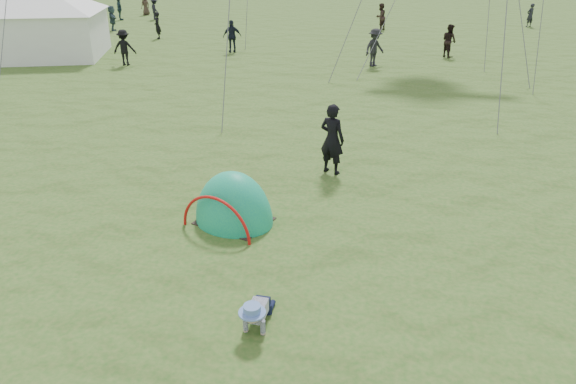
% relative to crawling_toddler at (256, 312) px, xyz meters
% --- Properties ---
extents(ground, '(140.00, 140.00, 0.00)m').
position_rel_crawling_toddler_xyz_m(ground, '(0.46, 0.33, -0.27)').
color(ground, '#29581B').
extents(crawling_toddler, '(0.52, 0.72, 0.54)m').
position_rel_crawling_toddler_xyz_m(crawling_toddler, '(0.00, 0.00, 0.00)').
color(crawling_toddler, black).
rests_on(crawling_toddler, ground).
extents(popup_tent, '(2.00, 1.82, 2.12)m').
position_rel_crawling_toddler_xyz_m(popup_tent, '(-1.20, 3.04, -0.27)').
color(popup_tent, '#10897B').
rests_on(popup_tent, ground).
extents(standing_adult, '(0.74, 0.63, 1.72)m').
position_rel_crawling_toddler_xyz_m(standing_adult, '(0.45, 5.90, 0.59)').
color(standing_adult, black).
rests_on(standing_adult, ground).
extents(event_marquee, '(7.07, 7.07, 3.83)m').
position_rel_crawling_toddler_xyz_m(event_marquee, '(-15.43, 18.68, 1.65)').
color(event_marquee, white).
rests_on(event_marquee, ground).
extents(crowd_person_0, '(0.73, 0.68, 1.67)m').
position_rel_crawling_toddler_xyz_m(crowd_person_0, '(-18.71, 25.17, 0.57)').
color(crowd_person_0, black).
rests_on(crowd_person_0, ground).
extents(crowd_person_2, '(0.74, 1.05, 1.65)m').
position_rel_crawling_toddler_xyz_m(crowd_person_2, '(-19.13, 33.67, 0.56)').
color(crowd_person_2, '#1F343C').
rests_on(crowd_person_2, ground).
extents(crowd_person_3, '(1.22, 1.25, 1.72)m').
position_rel_crawling_toddler_xyz_m(crowd_person_3, '(1.07, 19.12, 0.59)').
color(crowd_person_3, black).
rests_on(crowd_person_3, ground).
extents(crowd_person_4, '(0.83, 0.94, 1.62)m').
position_rel_crawling_toddler_xyz_m(crowd_person_4, '(-18.71, 37.46, 0.54)').
color(crowd_person_4, '#392B22').
rests_on(crowd_person_4, ground).
extents(crowd_person_6, '(0.69, 0.64, 1.59)m').
position_rel_crawling_toddler_xyz_m(crowd_person_6, '(11.61, 35.30, 0.53)').
color(crowd_person_6, black).
rests_on(crowd_person_6, ground).
extents(crowd_person_7, '(0.95, 1.00, 1.62)m').
position_rel_crawling_toddler_xyz_m(crowd_person_7, '(4.73, 22.20, 0.54)').
color(crowd_person_7, black).
rests_on(crowd_person_7, ground).
extents(crowd_person_9, '(1.13, 0.75, 1.64)m').
position_rel_crawling_toddler_xyz_m(crowd_person_9, '(-10.55, 17.25, 0.55)').
color(crowd_person_9, black).
rests_on(crowd_person_9, ground).
extents(crowd_person_10, '(0.85, 0.62, 1.59)m').
position_rel_crawling_toddler_xyz_m(crowd_person_10, '(-13.89, 18.69, 0.52)').
color(crowd_person_10, '#412C29').
rests_on(crowd_person_10, ground).
extents(crowd_person_11, '(1.18, 1.54, 1.63)m').
position_rel_crawling_toddler_xyz_m(crowd_person_11, '(-16.85, 28.13, 0.54)').
color(crowd_person_11, '#2E414A').
rests_on(crowd_person_11, ground).
extents(crowd_person_12, '(0.63, 0.69, 1.58)m').
position_rel_crawling_toddler_xyz_m(crowd_person_12, '(-12.33, 25.22, 0.52)').
color(crowd_person_12, black).
rests_on(crowd_person_12, ground).
extents(crowd_person_13, '(1.03, 1.08, 1.75)m').
position_rel_crawling_toddler_xyz_m(crowd_person_13, '(1.10, 31.65, 0.61)').
color(crowd_person_13, '#2D1F1D').
rests_on(crowd_person_13, ground).
extents(crowd_person_14, '(1.06, 0.77, 1.67)m').
position_rel_crawling_toddler_xyz_m(crowd_person_14, '(-6.49, 21.47, 0.57)').
color(crowd_person_14, black).
rests_on(crowd_person_14, ground).
extents(crowd_person_15, '(1.14, 1.19, 1.63)m').
position_rel_crawling_toddler_xyz_m(crowd_person_15, '(-16.54, 34.45, 0.55)').
color(crowd_person_15, black).
rests_on(crowd_person_15, ground).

